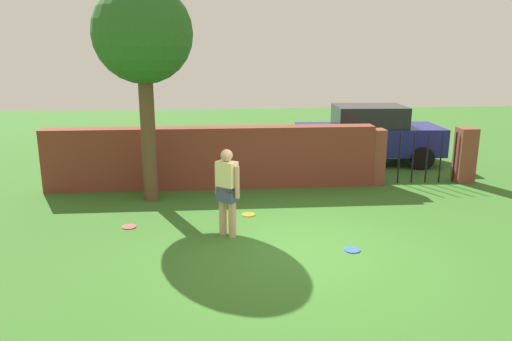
% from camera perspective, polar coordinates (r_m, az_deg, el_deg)
% --- Properties ---
extents(ground_plane, '(40.00, 40.00, 0.00)m').
position_cam_1_polar(ground_plane, '(8.38, 5.07, -9.47)').
color(ground_plane, '#336623').
extents(brick_wall, '(8.00, 0.50, 1.51)m').
position_cam_1_polar(brick_wall, '(11.93, -5.26, 1.53)').
color(brick_wall, brown).
rests_on(brick_wall, ground).
extents(tree, '(2.11, 2.11, 4.71)m').
position_cam_1_polar(tree, '(10.85, -13.15, 15.06)').
color(tree, brown).
rests_on(tree, ground).
extents(person, '(0.44, 0.40, 1.62)m').
position_cam_1_polar(person, '(8.76, -3.41, -2.13)').
color(person, tan).
rests_on(person, ground).
extents(fence_gate, '(2.80, 0.44, 1.40)m').
position_cam_1_polar(fence_gate, '(12.99, 18.73, 1.63)').
color(fence_gate, brown).
rests_on(fence_gate, ground).
extents(car, '(4.28, 2.09, 1.72)m').
position_cam_1_polar(car, '(14.82, 13.04, 4.14)').
color(car, navy).
rests_on(car, ground).
extents(frisbee_red, '(0.27, 0.27, 0.02)m').
position_cam_1_polar(frisbee_red, '(9.73, -14.68, -6.41)').
color(frisbee_red, red).
rests_on(frisbee_red, ground).
extents(frisbee_orange, '(0.27, 0.27, 0.02)m').
position_cam_1_polar(frisbee_orange, '(10.08, -0.90, -5.20)').
color(frisbee_orange, orange).
rests_on(frisbee_orange, ground).
extents(frisbee_blue, '(0.27, 0.27, 0.02)m').
position_cam_1_polar(frisbee_blue, '(8.55, 11.23, -9.14)').
color(frisbee_blue, blue).
rests_on(frisbee_blue, ground).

